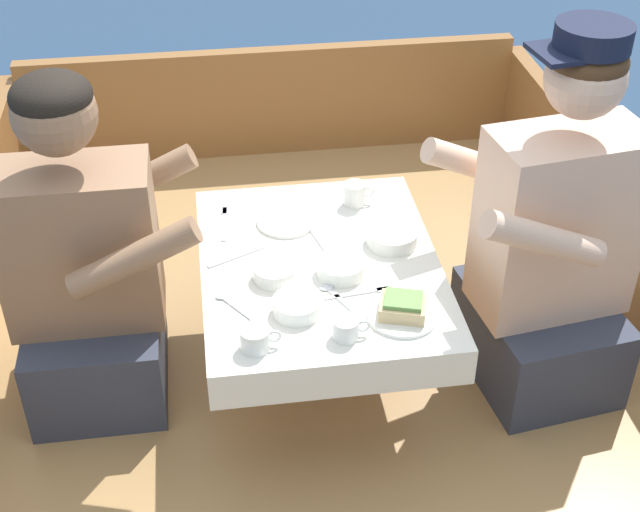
# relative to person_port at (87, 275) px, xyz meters

# --- Properties ---
(ground_plane) EXTENTS (60.00, 60.00, 0.00)m
(ground_plane) POSITION_rel_person_port_xyz_m (0.62, -0.07, -0.71)
(ground_plane) COLOR navy
(boat_deck) EXTENTS (2.08, 2.82, 0.32)m
(boat_deck) POSITION_rel_person_port_xyz_m (0.62, -0.07, -0.55)
(boat_deck) COLOR #A87F4C
(boat_deck) RESTS_ON ground_plane
(bow_coaming) EXTENTS (1.96, 0.06, 0.44)m
(bow_coaming) POSITION_rel_person_port_xyz_m (0.62, 1.32, -0.17)
(bow_coaming) COLOR #936033
(bow_coaming) RESTS_ON boat_deck
(cockpit_table) EXTENTS (0.63, 0.81, 0.41)m
(cockpit_table) POSITION_rel_person_port_xyz_m (0.62, -0.07, -0.02)
(cockpit_table) COLOR #B2B2B7
(cockpit_table) RESTS_ON boat_deck
(person_port) EXTENTS (0.52, 0.44, 0.96)m
(person_port) POSITION_rel_person_port_xyz_m (0.00, 0.00, 0.00)
(person_port) COLOR #333847
(person_port) RESTS_ON boat_deck
(person_starboard) EXTENTS (0.56, 0.50, 1.06)m
(person_starboard) POSITION_rel_person_port_xyz_m (1.23, -0.13, 0.04)
(person_starboard) COLOR #333847
(person_starboard) RESTS_ON boat_deck
(plate_sandwich) EXTENTS (0.18, 0.18, 0.01)m
(plate_sandwich) POSITION_rel_person_port_xyz_m (0.78, -0.32, 0.03)
(plate_sandwich) COLOR silver
(plate_sandwich) RESTS_ON cockpit_table
(plate_bread) EXTENTS (0.17, 0.17, 0.01)m
(plate_bread) POSITION_rel_person_port_xyz_m (0.55, 0.14, 0.03)
(plate_bread) COLOR silver
(plate_bread) RESTS_ON cockpit_table
(sandwich) EXTENTS (0.13, 0.12, 0.05)m
(sandwich) POSITION_rel_person_port_xyz_m (0.78, -0.32, 0.06)
(sandwich) COLOR #E0BC7F
(sandwich) RESTS_ON plate_sandwich
(bowl_port_near) EXTENTS (0.13, 0.13, 0.04)m
(bowl_port_near) POSITION_rel_person_port_xyz_m (0.66, -0.12, 0.05)
(bowl_port_near) COLOR silver
(bowl_port_near) RESTS_ON cockpit_table
(bowl_starboard_near) EXTENTS (0.14, 0.14, 0.04)m
(bowl_starboard_near) POSITION_rel_person_port_xyz_m (0.82, -0.01, 0.05)
(bowl_starboard_near) COLOR silver
(bowl_starboard_near) RESTS_ON cockpit_table
(bowl_center_far) EXTENTS (0.12, 0.12, 0.04)m
(bowl_center_far) POSITION_rel_person_port_xyz_m (0.53, -0.27, 0.05)
(bowl_center_far) COLOR silver
(bowl_center_far) RESTS_ON cockpit_table
(bowl_port_far) EXTENTS (0.11, 0.11, 0.04)m
(bowl_port_far) POSITION_rel_person_port_xyz_m (0.49, -0.12, 0.05)
(bowl_port_far) COLOR silver
(bowl_port_far) RESTS_ON cockpit_table
(coffee_cup_port) EXTENTS (0.09, 0.06, 0.07)m
(coffee_cup_port) POSITION_rel_person_port_xyz_m (0.76, 0.21, 0.06)
(coffee_cup_port) COLOR silver
(coffee_cup_port) RESTS_ON cockpit_table
(coffee_cup_starboard) EXTENTS (0.09, 0.06, 0.05)m
(coffee_cup_starboard) POSITION_rel_person_port_xyz_m (0.63, -0.37, 0.05)
(coffee_cup_starboard) COLOR silver
(coffee_cup_starboard) RESTS_ON cockpit_table
(coffee_cup_center) EXTENTS (0.10, 0.07, 0.06)m
(coffee_cup_center) POSITION_rel_person_port_xyz_m (0.42, -0.38, 0.05)
(coffee_cup_center) COLOR silver
(coffee_cup_center) RESTS_ON cockpit_table
(utensil_knife_starboard) EXTENTS (0.16, 0.08, 0.00)m
(utensil_knife_starboard) POSITION_rel_person_port_xyz_m (0.40, -0.01, 0.03)
(utensil_knife_starboard) COLOR silver
(utensil_knife_starboard) RESTS_ON cockpit_table
(utensil_knife_port) EXTENTS (0.05, 0.17, 0.00)m
(utensil_knife_port) POSITION_rel_person_port_xyz_m (0.63, 0.03, 0.03)
(utensil_knife_port) COLOR silver
(utensil_knife_port) RESTS_ON cockpit_table
(utensil_spoon_port) EXTENTS (0.09, 0.16, 0.01)m
(utensil_spoon_port) POSITION_rel_person_port_xyz_m (0.64, -0.22, 0.03)
(utensil_spoon_port) COLOR silver
(utensil_spoon_port) RESTS_ON cockpit_table
(utensil_spoon_center) EXTENTS (0.11, 0.15, 0.01)m
(utensil_spoon_center) POSITION_rel_person_port_xyz_m (0.37, -0.22, 0.03)
(utensil_spoon_center) COLOR silver
(utensil_spoon_center) RESTS_ON cockpit_table
(utensil_fork_starboard) EXTENTS (0.03, 0.17, 0.00)m
(utensil_fork_starboard) POSITION_rel_person_port_xyz_m (0.38, 0.17, 0.03)
(utensil_fork_starboard) COLOR silver
(utensil_fork_starboard) RESTS_ON cockpit_table
(utensil_fork_port) EXTENTS (0.17, 0.04, 0.00)m
(utensil_fork_port) POSITION_rel_person_port_xyz_m (0.71, -0.21, 0.03)
(utensil_fork_port) COLOR silver
(utensil_fork_port) RESTS_ON cockpit_table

